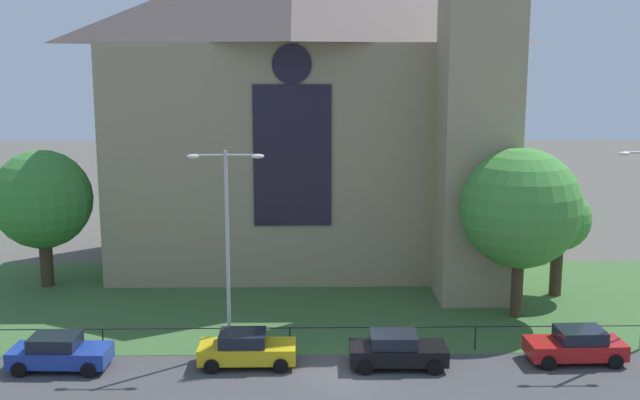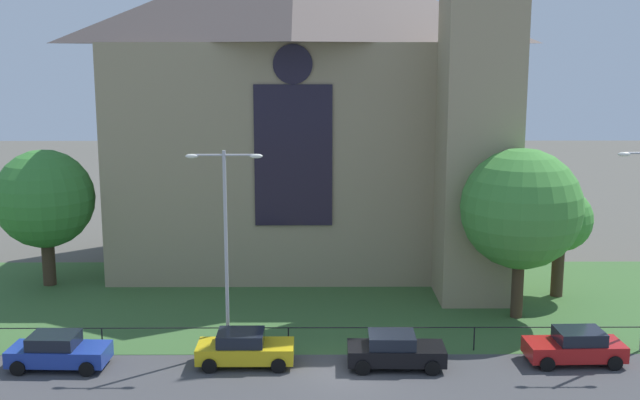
% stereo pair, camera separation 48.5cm
% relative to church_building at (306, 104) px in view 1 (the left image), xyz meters
% --- Properties ---
extents(ground, '(160.00, 160.00, 0.00)m').
position_rel_church_building_xyz_m(ground, '(1.69, -7.84, -10.27)').
color(ground, '#56544C').
extents(road_asphalt, '(120.00, 8.00, 0.01)m').
position_rel_church_building_xyz_m(road_asphalt, '(1.69, -19.84, -10.27)').
color(road_asphalt, '#424244').
rests_on(road_asphalt, ground).
extents(grass_verge, '(120.00, 20.00, 0.01)m').
position_rel_church_building_xyz_m(grass_verge, '(1.69, -9.84, -10.27)').
color(grass_verge, '#3D6633').
rests_on(grass_verge, ground).
extents(church_building, '(23.20, 16.20, 26.00)m').
position_rel_church_building_xyz_m(church_building, '(0.00, 0.00, 0.00)').
color(church_building, tan).
rests_on(church_building, ground).
extents(iron_railing, '(34.05, 0.07, 1.13)m').
position_rel_church_building_xyz_m(iron_railing, '(-0.77, -15.34, -9.29)').
color(iron_railing, black).
rests_on(iron_railing, ground).
extents(tree_right_near, '(6.12, 6.12, 8.77)m').
position_rel_church_building_xyz_m(tree_right_near, '(10.83, -10.72, -4.59)').
color(tree_right_near, '#423021').
rests_on(tree_right_near, ground).
extents(tree_left_far, '(5.69, 5.69, 7.99)m').
position_rel_church_building_xyz_m(tree_left_far, '(-15.16, -4.78, -5.16)').
color(tree_left_far, '#423021').
rests_on(tree_left_far, ground).
extents(tree_right_far, '(3.53, 3.53, 6.14)m').
position_rel_church_building_xyz_m(tree_right_far, '(14.00, -7.13, -5.98)').
color(tree_right_far, '#423021').
rests_on(tree_right_far, ground).
extents(streetlamp_near, '(3.37, 0.26, 9.24)m').
position_rel_church_building_xyz_m(streetlamp_near, '(-3.51, -15.44, -4.49)').
color(streetlamp_near, '#B2B2B7').
rests_on(streetlamp_near, ground).
extents(parked_car_blue, '(4.27, 2.16, 1.51)m').
position_rel_church_building_xyz_m(parked_car_blue, '(-10.66, -17.23, -9.53)').
color(parked_car_blue, '#1E3899').
rests_on(parked_car_blue, ground).
extents(parked_car_yellow, '(4.21, 2.03, 1.51)m').
position_rel_church_building_xyz_m(parked_car_yellow, '(-2.64, -16.97, -9.53)').
color(parked_car_yellow, gold).
rests_on(parked_car_yellow, ground).
extents(parked_car_black, '(4.24, 2.09, 1.51)m').
position_rel_church_building_xyz_m(parked_car_black, '(3.90, -17.25, -9.53)').
color(parked_car_black, black).
rests_on(parked_car_black, ground).
extents(parked_car_red, '(4.26, 2.13, 1.51)m').
position_rel_church_building_xyz_m(parked_car_red, '(11.87, -16.82, -9.53)').
color(parked_car_red, '#B21919').
rests_on(parked_car_red, ground).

